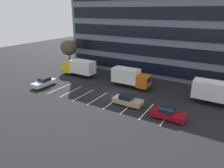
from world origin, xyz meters
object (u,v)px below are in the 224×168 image
object	(u,v)px
box_truck_blue	(218,92)
sedan_tan	(127,100)
box_truck_yellow	(79,67)
bare_tree	(69,47)
box_truck_orange	(130,77)
sedan_maroon	(168,114)
sedan_silver	(44,82)

from	to	relation	value
box_truck_blue	sedan_tan	xyz separation A→B (m)	(-11.26, -6.99, -1.18)
box_truck_yellow	bare_tree	size ratio (longest dim) A/B	1.04
box_truck_orange	sedan_maroon	bearing A→B (deg)	-40.47
box_truck_yellow	bare_tree	xyz separation A→B (m)	(-5.51, 3.11, 3.27)
sedan_silver	box_truck_blue	bearing A→B (deg)	15.82
sedan_silver	bare_tree	distance (m)	12.86
sedan_silver	bare_tree	size ratio (longest dim) A/B	0.63
sedan_silver	sedan_tan	bearing A→B (deg)	3.28
sedan_silver	sedan_maroon	world-z (taller)	sedan_silver
box_truck_yellow	sedan_maroon	distance (m)	23.14
box_truck_orange	sedan_tan	distance (m)	7.75
box_truck_orange	sedan_silver	xyz separation A→B (m)	(-13.78, -8.00, -1.12)
box_truck_orange	box_truck_blue	xyz separation A→B (m)	(14.30, -0.05, 0.06)
box_truck_orange	box_truck_yellow	bearing A→B (deg)	178.60
bare_tree	box_truck_yellow	bearing A→B (deg)	-29.44
box_truck_yellow	box_truck_orange	world-z (taller)	box_truck_yellow
sedan_silver	box_truck_yellow	bearing A→B (deg)	79.14
box_truck_orange	bare_tree	distance (m)	18.33
sedan_maroon	bare_tree	bearing A→B (deg)	157.15
box_truck_yellow	sedan_silver	world-z (taller)	box_truck_yellow
sedan_silver	sedan_tan	xyz separation A→B (m)	(16.82, 0.97, -0.01)
box_truck_yellow	box_truck_orange	xyz separation A→B (m)	(12.19, -0.30, -0.06)
box_truck_blue	sedan_silver	bearing A→B (deg)	-164.18
sedan_tan	bare_tree	bearing A→B (deg)	153.27
sedan_silver	sedan_tan	distance (m)	16.85
sedan_tan	box_truck_orange	bearing A→B (deg)	113.35
box_truck_orange	sedan_maroon	xyz separation A→B (m)	(9.38, -8.00, -1.14)
sedan_silver	sedan_maroon	size ratio (longest dim) A/B	1.03
sedan_maroon	sedan_tan	world-z (taller)	sedan_tan
box_truck_orange	sedan_maroon	size ratio (longest dim) A/B	1.65
box_truck_blue	box_truck_orange	bearing A→B (deg)	179.81
box_truck_yellow	box_truck_blue	distance (m)	26.49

